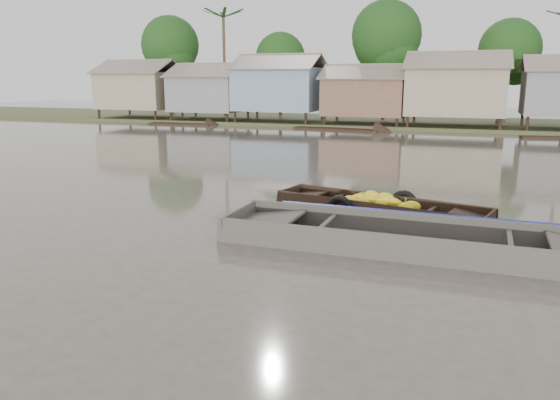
% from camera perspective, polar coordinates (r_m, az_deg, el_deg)
% --- Properties ---
extents(ground, '(120.00, 120.00, 0.00)m').
position_cam_1_polar(ground, '(12.24, 1.16, -4.50)').
color(ground, '#4E463C').
rests_on(ground, ground).
extents(riverbank, '(120.00, 12.47, 10.22)m').
position_cam_1_polar(riverbank, '(43.00, 18.73, 11.35)').
color(riverbank, '#384723').
rests_on(riverbank, ground).
extents(banana_boat, '(6.02, 2.84, 0.84)m').
position_cam_1_polar(banana_boat, '(15.05, 10.07, -0.73)').
color(banana_boat, black).
rests_on(banana_boat, ground).
extents(viewer_boat, '(8.42, 2.39, 0.67)m').
position_cam_1_polar(viewer_boat, '(12.22, 13.72, -4.51)').
color(viewer_boat, '#423D37').
rests_on(viewer_boat, ground).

